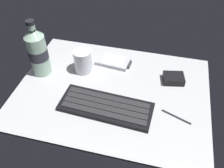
# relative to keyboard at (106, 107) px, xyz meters

# --- Properties ---
(ground_plane) EXTENTS (0.64, 0.48, 0.03)m
(ground_plane) POSITION_rel_keyboard_xyz_m (0.00, 0.08, -0.02)
(ground_plane) COLOR #B7BABC
(keyboard) EXTENTS (0.30, 0.13, 0.02)m
(keyboard) POSITION_rel_keyboard_xyz_m (0.00, 0.00, 0.00)
(keyboard) COLOR black
(keyboard) RESTS_ON ground_plane
(handheld_device) EXTENTS (0.13, 0.09, 0.02)m
(handheld_device) POSITION_rel_keyboard_xyz_m (-0.03, 0.23, -0.00)
(handheld_device) COLOR #B7BABF
(handheld_device) RESTS_ON ground_plane
(juice_cup) EXTENTS (0.06, 0.06, 0.09)m
(juice_cup) POSITION_rel_keyboard_xyz_m (-0.13, 0.16, 0.03)
(juice_cup) COLOR silver
(juice_cup) RESTS_ON ground_plane
(water_bottle) EXTENTS (0.07, 0.07, 0.21)m
(water_bottle) POSITION_rel_keyboard_xyz_m (-0.27, 0.11, 0.08)
(water_bottle) COLOR #9EC1A8
(water_bottle) RESTS_ON ground_plane
(charger_block) EXTENTS (0.08, 0.07, 0.02)m
(charger_block) POSITION_rel_keyboard_xyz_m (0.20, 0.18, 0.00)
(charger_block) COLOR black
(charger_block) RESTS_ON ground_plane
(stylus_pen) EXTENTS (0.09, 0.04, 0.01)m
(stylus_pen) POSITION_rel_keyboard_xyz_m (0.22, 0.02, -0.00)
(stylus_pen) COLOR #26262B
(stylus_pen) RESTS_ON ground_plane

